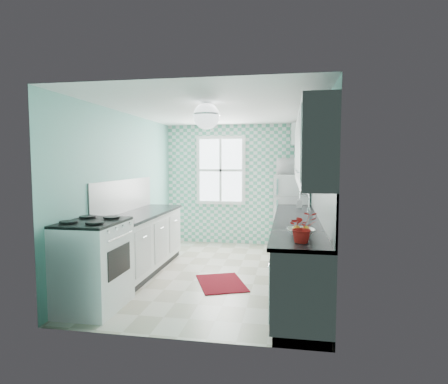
% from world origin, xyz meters
% --- Properties ---
extents(floor, '(3.00, 4.40, 0.02)m').
position_xyz_m(floor, '(0.00, 0.00, -0.01)').
color(floor, beige).
rests_on(floor, ground).
extents(ceiling, '(3.00, 4.40, 0.02)m').
position_xyz_m(ceiling, '(0.00, 0.00, 2.51)').
color(ceiling, white).
rests_on(ceiling, wall_back).
extents(wall_back, '(3.00, 0.02, 2.50)m').
position_xyz_m(wall_back, '(0.00, 2.21, 1.25)').
color(wall_back, '#73BEB0').
rests_on(wall_back, floor).
extents(wall_front, '(3.00, 0.02, 2.50)m').
position_xyz_m(wall_front, '(0.00, -2.21, 1.25)').
color(wall_front, '#73BEB0').
rests_on(wall_front, floor).
extents(wall_left, '(0.02, 4.40, 2.50)m').
position_xyz_m(wall_left, '(-1.51, 0.00, 1.25)').
color(wall_left, '#73BEB0').
rests_on(wall_left, floor).
extents(wall_right, '(0.02, 4.40, 2.50)m').
position_xyz_m(wall_right, '(1.51, 0.00, 1.25)').
color(wall_right, '#73BEB0').
rests_on(wall_right, floor).
extents(accent_wall, '(3.00, 0.01, 2.50)m').
position_xyz_m(accent_wall, '(0.00, 2.19, 1.25)').
color(accent_wall, '#55B290').
rests_on(accent_wall, wall_back).
extents(window, '(1.04, 0.05, 1.44)m').
position_xyz_m(window, '(-0.35, 2.16, 1.55)').
color(window, white).
rests_on(window, wall_back).
extents(backsplash_right, '(0.02, 3.60, 0.51)m').
position_xyz_m(backsplash_right, '(1.49, -0.40, 1.20)').
color(backsplash_right, white).
rests_on(backsplash_right, wall_right).
extents(backsplash_left, '(0.02, 2.15, 0.51)m').
position_xyz_m(backsplash_left, '(-1.49, -0.07, 1.20)').
color(backsplash_left, white).
rests_on(backsplash_left, wall_left).
extents(upper_cabinets_right, '(0.33, 3.20, 0.90)m').
position_xyz_m(upper_cabinets_right, '(1.33, -0.60, 1.90)').
color(upper_cabinets_right, silver).
rests_on(upper_cabinets_right, wall_right).
extents(upper_cabinet_fridge, '(0.40, 0.74, 0.40)m').
position_xyz_m(upper_cabinet_fridge, '(1.30, 1.83, 2.25)').
color(upper_cabinet_fridge, silver).
rests_on(upper_cabinet_fridge, wall_right).
extents(ceiling_light, '(0.34, 0.34, 0.35)m').
position_xyz_m(ceiling_light, '(0.00, -0.80, 2.32)').
color(ceiling_light, silver).
rests_on(ceiling_light, ceiling).
extents(base_cabinets_right, '(0.60, 3.60, 0.90)m').
position_xyz_m(base_cabinets_right, '(1.20, -0.40, 0.45)').
color(base_cabinets_right, white).
rests_on(base_cabinets_right, floor).
extents(countertop_right, '(0.63, 3.60, 0.04)m').
position_xyz_m(countertop_right, '(1.19, -0.40, 0.92)').
color(countertop_right, black).
rests_on(countertop_right, base_cabinets_right).
extents(base_cabinets_left, '(0.60, 2.15, 0.90)m').
position_xyz_m(base_cabinets_left, '(-1.20, -0.07, 0.45)').
color(base_cabinets_left, white).
rests_on(base_cabinets_left, floor).
extents(countertop_left, '(0.63, 2.15, 0.04)m').
position_xyz_m(countertop_left, '(-1.19, -0.07, 0.92)').
color(countertop_left, black).
rests_on(countertop_left, base_cabinets_left).
extents(fridge, '(0.65, 0.65, 1.49)m').
position_xyz_m(fridge, '(1.11, 1.77, 0.74)').
color(fridge, silver).
rests_on(fridge, floor).
extents(stove, '(0.68, 0.85, 1.03)m').
position_xyz_m(stove, '(-1.20, -1.61, 0.54)').
color(stove, white).
rests_on(stove, floor).
extents(sink, '(0.52, 0.44, 0.53)m').
position_xyz_m(sink, '(1.20, 0.50, 0.93)').
color(sink, silver).
rests_on(sink, countertop_right).
extents(rug, '(0.89, 1.04, 0.01)m').
position_xyz_m(rug, '(0.14, -0.47, 0.01)').
color(rug, '#661305').
rests_on(rug, floor).
extents(dish_towel, '(0.04, 0.22, 0.33)m').
position_xyz_m(dish_towel, '(0.89, 0.50, 0.48)').
color(dish_towel, '#66ADA1').
rests_on(dish_towel, base_cabinets_right).
extents(fruit_bowl, '(0.33, 0.33, 0.07)m').
position_xyz_m(fruit_bowl, '(1.20, -1.53, 0.98)').
color(fruit_bowl, white).
rests_on(fruit_bowl, countertop_right).
extents(potted_plant, '(0.34, 0.32, 0.31)m').
position_xyz_m(potted_plant, '(1.20, -1.90, 1.10)').
color(potted_plant, '#A90B06').
rests_on(potted_plant, countertop_right).
extents(soap_bottle, '(0.09, 0.09, 0.20)m').
position_xyz_m(soap_bottle, '(1.25, 0.93, 1.04)').
color(soap_bottle, '#A9B8C3').
rests_on(soap_bottle, countertop_right).
extents(microwave, '(0.59, 0.42, 0.31)m').
position_xyz_m(microwave, '(1.11, 1.77, 1.65)').
color(microwave, white).
rests_on(microwave, fridge).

